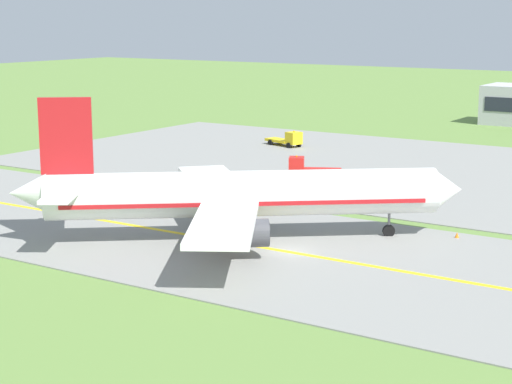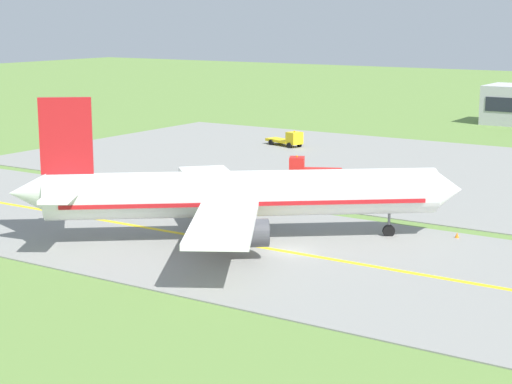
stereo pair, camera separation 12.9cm
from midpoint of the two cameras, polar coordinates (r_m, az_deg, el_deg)
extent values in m
plane|color=olive|center=(72.21, 2.13, -4.03)|extent=(500.00, 500.00, 0.00)
cube|color=gray|center=(72.20, 2.13, -3.99)|extent=(240.00, 28.00, 0.10)
cube|color=yellow|center=(72.18, 2.13, -3.95)|extent=(220.00, 0.60, 0.01)
cylinder|color=white|center=(75.17, -0.78, -0.11)|extent=(29.15, 24.23, 4.00)
cone|color=white|center=(78.67, 12.55, 0.14)|extent=(4.40, 4.59, 3.80)
cone|color=white|center=(75.95, -14.76, -0.06)|extent=(4.62, 4.65, 3.40)
cube|color=red|center=(75.28, -0.78, -0.48)|extent=(27.07, 22.60, 0.36)
cube|color=#1E232D|center=(77.90, 11.03, 0.62)|extent=(3.52, 3.78, 0.70)
cube|color=white|center=(83.47, -2.74, 0.70)|extent=(14.17, 13.83, 0.50)
cylinder|color=#47474C|center=(81.89, -1.27, -0.50)|extent=(4.09, 3.91, 2.30)
cylinder|color=black|center=(82.02, -0.16, -0.47)|extent=(1.50, 1.80, 2.10)
cube|color=white|center=(66.86, -2.10, -2.03)|extent=(11.72, 15.37, 0.50)
cylinder|color=#47474C|center=(69.27, -0.53, -2.73)|extent=(4.09, 3.91, 2.30)
cylinder|color=black|center=(69.41, 0.79, -2.70)|extent=(1.50, 1.80, 2.10)
cube|color=red|center=(74.66, -12.37, 3.63)|extent=(3.70, 3.04, 6.50)
cube|color=white|center=(78.52, -12.10, 0.73)|extent=(5.91, 5.97, 0.30)
cube|color=white|center=(72.29, -12.68, -0.22)|extent=(5.24, 6.35, 0.30)
cylinder|color=slate|center=(77.86, 8.81, -1.97)|extent=(0.24, 0.24, 1.65)
cylinder|color=black|center=(78.05, 8.79, -2.55)|extent=(1.08, 0.96, 1.10)
cylinder|color=slate|center=(78.20, -2.39, -1.78)|extent=(0.24, 0.24, 1.65)
cylinder|color=black|center=(78.66, -2.39, -2.32)|extent=(1.08, 0.96, 1.10)
cylinder|color=black|center=(78.12, -2.37, -2.41)|extent=(1.08, 0.96, 1.10)
cylinder|color=slate|center=(73.15, -2.18, -2.71)|extent=(0.24, 0.24, 1.65)
cylinder|color=black|center=(73.63, -2.19, -3.28)|extent=(1.08, 0.96, 1.10)
cylinder|color=black|center=(73.09, -2.17, -3.39)|extent=(1.08, 0.96, 1.10)
cube|color=yellow|center=(129.05, 2.57, 3.57)|extent=(2.31, 2.44, 1.80)
cube|color=#1E232D|center=(128.45, 2.81, 3.67)|extent=(0.66, 1.79, 0.81)
cube|color=yellow|center=(131.51, 1.63, 3.42)|extent=(5.02, 3.37, 0.40)
cylinder|color=orange|center=(128.91, 2.58, 4.01)|extent=(0.20, 0.20, 0.18)
cylinder|color=black|center=(129.87, 2.90, 3.15)|extent=(0.95, 0.55, 0.90)
cylinder|color=black|center=(128.54, 2.24, 3.07)|extent=(0.95, 0.55, 0.90)
cylinder|color=black|center=(132.93, 1.71, 3.36)|extent=(0.95, 0.55, 0.90)
cylinder|color=black|center=(131.57, 1.02, 3.27)|extent=(0.95, 0.55, 0.90)
cube|color=red|center=(106.16, 2.75, 1.84)|extent=(2.51, 2.59, 1.80)
cube|color=#1E232D|center=(106.15, 2.34, 2.01)|extent=(0.93, 1.70, 0.81)
cube|color=red|center=(106.12, 4.47, 1.43)|extent=(5.05, 3.94, 0.40)
cylinder|color=orange|center=(105.99, 2.75, 2.37)|extent=(0.20, 0.20, 0.18)
cylinder|color=black|center=(105.36, 2.70, 1.18)|extent=(0.94, 0.67, 0.90)
cylinder|color=black|center=(107.32, 2.78, 1.37)|extent=(0.94, 0.67, 0.90)
cylinder|color=black|center=(105.12, 4.94, 1.13)|extent=(0.94, 0.67, 0.90)
cylinder|color=black|center=(107.19, 4.98, 1.33)|extent=(0.94, 0.67, 0.90)
cone|color=orange|center=(78.61, 13.16, -2.81)|extent=(0.44, 0.44, 0.60)
camera|label=1|loc=(0.06, -89.95, 0.01)|focal=60.68mm
camera|label=2|loc=(0.06, 90.05, -0.01)|focal=60.68mm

